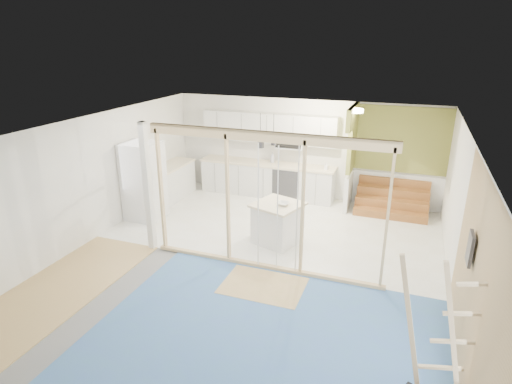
% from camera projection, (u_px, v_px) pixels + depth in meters
% --- Properties ---
extents(room, '(7.01, 8.01, 2.61)m').
position_uv_depth(room, '(248.00, 201.00, 7.64)').
color(room, slate).
rests_on(room, ground).
extents(floor_overlays, '(7.00, 8.00, 0.03)m').
position_uv_depth(floor_overlays, '(253.00, 264.00, 8.11)').
color(floor_overlays, white).
rests_on(floor_overlays, room).
extents(stud_frame, '(4.66, 0.14, 2.60)m').
position_uv_depth(stud_frame, '(234.00, 183.00, 7.63)').
color(stud_frame, tan).
rests_on(stud_frame, room).
extents(base_cabinets, '(4.45, 2.24, 0.93)m').
position_uv_depth(base_cabinets, '(238.00, 180.00, 11.41)').
color(base_cabinets, silver).
rests_on(base_cabinets, room).
extents(upper_cabinets, '(3.60, 0.41, 0.85)m').
position_uv_depth(upper_cabinets, '(271.00, 129.00, 11.11)').
color(upper_cabinets, silver).
rests_on(upper_cabinets, room).
extents(green_partition, '(2.25, 1.51, 2.60)m').
position_uv_depth(green_partition, '(382.00, 174.00, 10.33)').
color(green_partition, olive).
rests_on(green_partition, room).
extents(pot_rack, '(0.52, 0.52, 0.72)m').
position_uv_depth(pot_rack, '(266.00, 139.00, 9.17)').
color(pot_rack, black).
rests_on(pot_rack, room).
extents(sheathing_panel, '(0.02, 4.00, 2.60)m').
position_uv_depth(sheathing_panel, '(475.00, 301.00, 4.75)').
color(sheathing_panel, tan).
rests_on(sheathing_panel, room).
extents(electrical_panel, '(0.04, 0.30, 0.40)m').
position_uv_depth(electrical_panel, '(470.00, 249.00, 5.18)').
color(electrical_panel, '#3A3A40').
rests_on(electrical_panel, room).
extents(ceiling_light, '(0.32, 0.32, 0.08)m').
position_uv_depth(ceiling_light, '(356.00, 111.00, 9.41)').
color(ceiling_light, '#FFEABF').
rests_on(ceiling_light, room).
extents(fridge, '(0.81, 0.78, 1.84)m').
position_uv_depth(fridge, '(144.00, 181.00, 9.89)').
color(fridge, silver).
rests_on(fridge, room).
extents(island, '(1.13, 1.13, 0.88)m').
position_uv_depth(island, '(278.00, 223.00, 8.84)').
color(island, white).
rests_on(island, room).
extents(bowl, '(0.24, 0.24, 0.06)m').
position_uv_depth(bowl, '(283.00, 204.00, 8.60)').
color(bowl, silver).
rests_on(bowl, island).
extents(soap_bottle_a, '(0.12, 0.12, 0.28)m').
position_uv_depth(soap_bottle_a, '(272.00, 157.00, 11.31)').
color(soap_bottle_a, '#A6A9B9').
rests_on(soap_bottle_a, base_cabinets).
extents(soap_bottle_b, '(0.10, 0.10, 0.19)m').
position_uv_depth(soap_bottle_b, '(327.00, 166.00, 10.72)').
color(soap_bottle_b, white).
rests_on(soap_bottle_b, base_cabinets).
extents(ladder, '(1.04, 0.05, 1.93)m').
position_uv_depth(ladder, '(438.00, 340.00, 4.61)').
color(ladder, tan).
rests_on(ladder, room).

